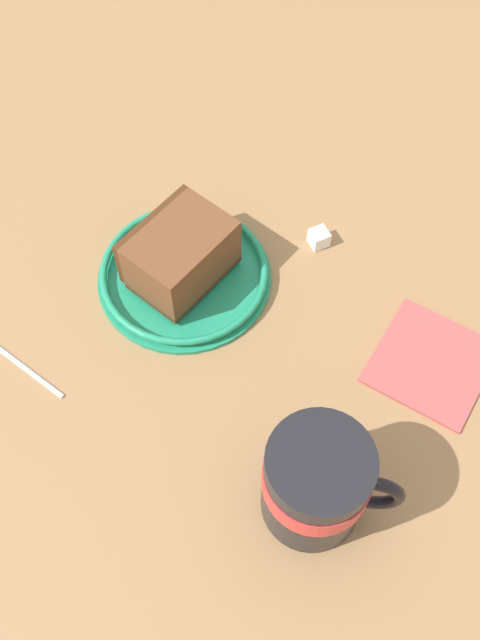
{
  "coord_description": "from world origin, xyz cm",
  "views": [
    {
      "loc": [
        32.6,
        7.9,
        58.6
      ],
      "look_at": [
        -0.13,
        6.17,
        3.0
      ],
      "focal_mm": 41.23,
      "sensor_mm": 36.0,
      "label": 1
    }
  ],
  "objects": [
    {
      "name": "small_plate",
      "position": [
        -6.19,
        0.55,
        0.8
      ],
      "size": [
        16.56,
        16.56,
        1.63
      ],
      "color": "#1E8C66",
      "rests_on": "ground_plane"
    },
    {
      "name": "tea_mug",
      "position": [
        14.99,
        12.75,
        5.44
      ],
      "size": [
        8.13,
        10.79,
        10.13
      ],
      "color": "black",
      "rests_on": "ground_plane"
    },
    {
      "name": "folded_napkin",
      "position": [
        1.73,
        23.37,
        0.3
      ],
      "size": [
        13.31,
        13.21,
        0.6
      ],
      "primitive_type": "cube",
      "rotation": [
        0.0,
        0.0,
        -0.5
      ],
      "color": "#B24C4C",
      "rests_on": "ground_plane"
    },
    {
      "name": "ground_plane",
      "position": [
        0.0,
        0.0,
        -1.47
      ],
      "size": [
        141.08,
        141.08,
        2.95
      ],
      "primitive_type": "cube",
      "color": "#936D47"
    },
    {
      "name": "cake_slice",
      "position": [
        -6.35,
        0.33,
        3.87
      ],
      "size": [
        11.65,
        11.16,
        5.82
      ],
      "color": "#472814",
      "rests_on": "small_plate"
    },
    {
      "name": "sugar_cube",
      "position": [
        -11.11,
        13.33,
        0.86
      ],
      "size": [
        2.33,
        2.33,
        1.72
      ],
      "primitive_type": "cube",
      "rotation": [
        0.0,
        0.0,
        0.49
      ],
      "color": "white",
      "rests_on": "ground_plane"
    }
  ]
}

